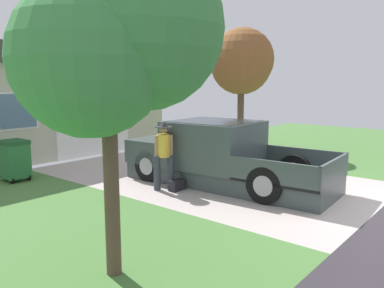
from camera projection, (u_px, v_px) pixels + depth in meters
pickup_truck at (215, 155)px, 9.85m from camera, size 2.32×5.34×1.58m
person_with_hat at (164, 153)px, 9.17m from camera, size 0.43×0.42×1.62m
handbag at (177, 184)px, 9.22m from camera, size 0.39×0.22×0.47m
house_with_garage at (6, 101)px, 14.22m from camera, size 10.41×6.41×3.72m
front_yard_tree at (241, 62)px, 14.59m from camera, size 2.56×2.53×4.52m
neighbor_tree at (117, 43)px, 4.76m from camera, size 2.52×2.46×4.18m
wheeled_trash_bin at (14, 159)px, 10.08m from camera, size 0.60×0.72×1.06m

